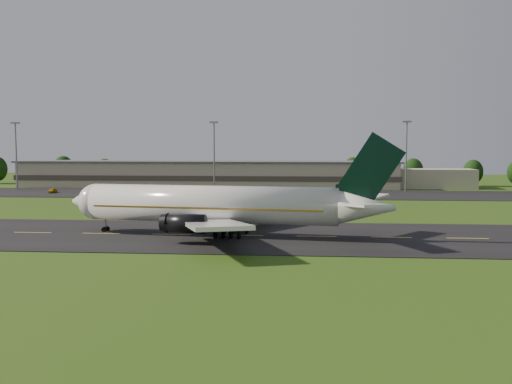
# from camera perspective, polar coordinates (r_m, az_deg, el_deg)

# --- Properties ---
(ground) EXTENTS (360.00, 360.00, 0.00)m
(ground) POSITION_cam_1_polar(r_m,az_deg,el_deg) (91.19, -15.20, -4.08)
(ground) COLOR #254010
(ground) RESTS_ON ground
(taxiway) EXTENTS (220.00, 30.00, 0.10)m
(taxiway) POSITION_cam_1_polar(r_m,az_deg,el_deg) (91.18, -15.20, -4.05)
(taxiway) COLOR black
(taxiway) RESTS_ON ground
(apron) EXTENTS (260.00, 30.00, 0.10)m
(apron) POSITION_cam_1_polar(r_m,az_deg,el_deg) (160.27, -6.40, -0.14)
(apron) COLOR black
(apron) RESTS_ON ground
(airliner) EXTENTS (51.19, 41.86, 15.57)m
(airliner) POSITION_cam_1_polar(r_m,az_deg,el_deg) (86.00, -3.86, -1.32)
(airliner) COLOR white
(airliner) RESTS_ON ground
(terminal) EXTENTS (145.00, 16.00, 8.40)m
(terminal) POSITION_cam_1_polar(r_m,az_deg,el_deg) (182.75, -2.97, 1.74)
(terminal) COLOR #BDAF90
(terminal) RESTS_ON ground
(light_mast_west) EXTENTS (2.40, 1.20, 20.35)m
(light_mast_west) POSITION_cam_1_polar(r_m,az_deg,el_deg) (185.74, -22.87, 4.11)
(light_mast_west) COLOR gray
(light_mast_west) RESTS_ON ground
(light_mast_centre) EXTENTS (2.40, 1.20, 20.35)m
(light_mast_centre) POSITION_cam_1_polar(r_m,az_deg,el_deg) (166.68, -4.22, 4.44)
(light_mast_centre) COLOR gray
(light_mast_centre) RESTS_ON ground
(light_mast_east) EXTENTS (2.40, 1.20, 20.35)m
(light_mast_east) POSITION_cam_1_polar(r_m,az_deg,el_deg) (167.17, 14.80, 4.29)
(light_mast_east) COLOR gray
(light_mast_east) RESTS_ON ground
(tree_line) EXTENTS (197.47, 9.36, 9.70)m
(tree_line) POSITION_cam_1_polar(r_m,az_deg,el_deg) (191.31, 3.67, 2.17)
(tree_line) COLOR black
(tree_line) RESTS_ON ground
(service_vehicle_a) EXTENTS (1.52, 3.75, 1.28)m
(service_vehicle_a) POSITION_cam_1_polar(r_m,az_deg,el_deg) (170.25, -19.68, 0.13)
(service_vehicle_a) COLOR #C38F0B
(service_vehicle_a) RESTS_ON apron
(service_vehicle_b) EXTENTS (4.22, 1.84, 1.35)m
(service_vehicle_b) POSITION_cam_1_polar(r_m,az_deg,el_deg) (170.34, -13.87, 0.29)
(service_vehicle_b) COLOR maroon
(service_vehicle_b) RESTS_ON apron
(service_vehicle_c) EXTENTS (3.86, 4.91, 1.24)m
(service_vehicle_c) POSITION_cam_1_polar(r_m,az_deg,el_deg) (154.88, 0.29, -0.03)
(service_vehicle_c) COLOR silver
(service_vehicle_c) RESTS_ON apron
(service_vehicle_d) EXTENTS (4.87, 5.44, 1.52)m
(service_vehicle_d) POSITION_cam_1_polar(r_m,az_deg,el_deg) (153.45, 5.82, -0.05)
(service_vehicle_d) COLOR #E1A10D
(service_vehicle_d) RESTS_ON apron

